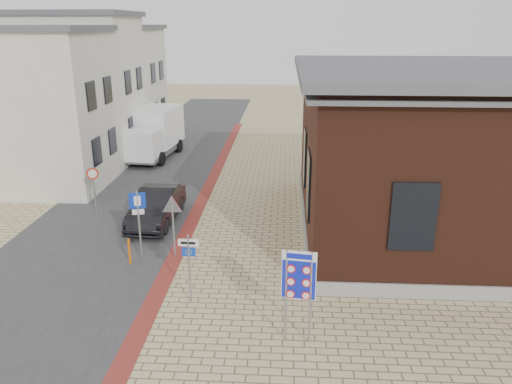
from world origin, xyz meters
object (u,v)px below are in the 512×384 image
(box_truck, at_px, (153,133))
(parking_sign, at_px, (138,213))
(border_sign, at_px, (299,278))
(sedan, at_px, (157,206))
(bollard, at_px, (129,252))
(essen_sign, at_px, (189,259))

(box_truck, height_order, parking_sign, box_truck)
(border_sign, bearing_deg, sedan, 133.90)
(sedan, xyz_separation_m, border_sign, (6.01, -8.39, 1.21))
(box_truck, xyz_separation_m, bollard, (2.98, -15.32, -1.12))
(sedan, relative_size, essen_sign, 1.97)
(box_truck, bearing_deg, border_sign, -59.31)
(sedan, distance_m, border_sign, 10.39)
(essen_sign, distance_m, bollard, 3.82)
(box_truck, bearing_deg, essen_sign, -66.22)
(sedan, height_order, bollard, sedan)
(border_sign, relative_size, essen_sign, 1.18)
(box_truck, distance_m, border_sign, 21.58)
(border_sign, height_order, essen_sign, border_sign)
(sedan, xyz_separation_m, bollard, (0.01, -4.09, -0.25))
(essen_sign, bearing_deg, border_sign, -26.54)
(sedan, distance_m, bollard, 4.10)
(box_truck, distance_m, essen_sign, 18.70)
(sedan, relative_size, border_sign, 1.67)
(box_truck, height_order, border_sign, box_truck)
(sedan, bearing_deg, essen_sign, -65.87)
(bollard, bearing_deg, box_truck, 101.01)
(box_truck, height_order, bollard, box_truck)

